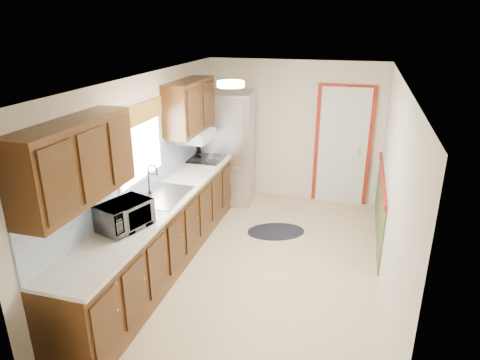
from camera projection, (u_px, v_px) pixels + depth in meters
The scene contains 8 objects.
room_shell at pixel (260, 181), 5.13m from camera, with size 3.20×5.20×2.52m.
kitchen_run at pixel (158, 208), 5.32m from camera, with size 0.63×4.00×2.20m.
back_wall_trim at pixel (350, 158), 6.97m from camera, with size 1.12×2.30×2.08m.
ceiling_fixture at pixel (231, 84), 4.61m from camera, with size 0.30×0.30×0.06m, color #FFD88C.
microwave at pixel (124, 213), 4.47m from camera, with size 0.53×0.30×0.36m, color white.
refrigerator at pixel (229, 148), 7.32m from camera, with size 0.86×0.83×1.91m.
rug at pixel (276, 231), 6.47m from camera, with size 0.87×0.56×0.01m, color black.
cooktop at pixel (207, 158), 6.78m from camera, with size 0.51×0.61×0.02m, color black.
Camera 1 is at (1.07, -4.68, 3.02)m, focal length 32.00 mm.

